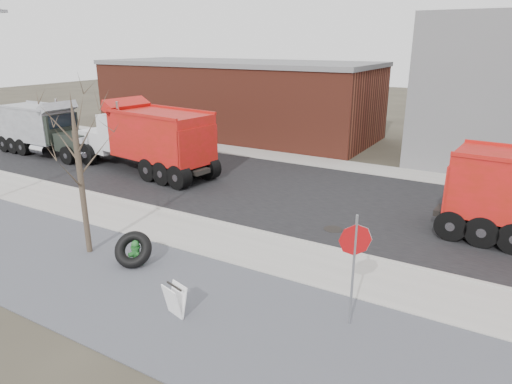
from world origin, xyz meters
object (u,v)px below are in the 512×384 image
Objects in this scene: truck_tire at (133,250)px; dump_truck_red_b at (146,137)px; stop_sign at (355,252)px; fire_hydrant at (136,254)px; dump_truck_grey at (45,127)px; sandwich_board at (175,300)px.

dump_truck_red_b is (-6.97, 8.12, 1.37)m from truck_tire.
stop_sign is 0.32× the size of dump_truck_red_b.
dump_truck_grey is (-15.11, 7.98, 1.28)m from fire_hydrant.
truck_tire is 10.79m from dump_truck_red_b.
dump_truck_grey reaches higher than stop_sign.
dump_truck_grey is at bearing 168.02° from sandwich_board.
fire_hydrant is 0.29× the size of stop_sign.
dump_truck_red_b is at bearing 151.70° from fire_hydrant.
dump_truck_grey is (-8.08, -0.11, -0.23)m from dump_truck_red_b.
stop_sign reaches higher than truck_tire.
dump_truck_grey is (-21.84, 7.65, -0.28)m from stop_sign.
dump_truck_red_b reaches higher than sandwich_board.
stop_sign is at bearing 41.80° from sandwich_board.
sandwich_board is at bearing -166.38° from stop_sign.
dump_truck_red_b reaches higher than truck_tire.
fire_hydrant is 0.16m from truck_tire.
stop_sign is 15.79m from dump_truck_red_b.
truck_tire is 0.51× the size of stop_sign.
fire_hydrant is 3.24m from sandwich_board.
sandwich_board reaches higher than fire_hydrant.
dump_truck_grey is at bearing 148.47° from stop_sign.
truck_tire is 6.94m from stop_sign.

